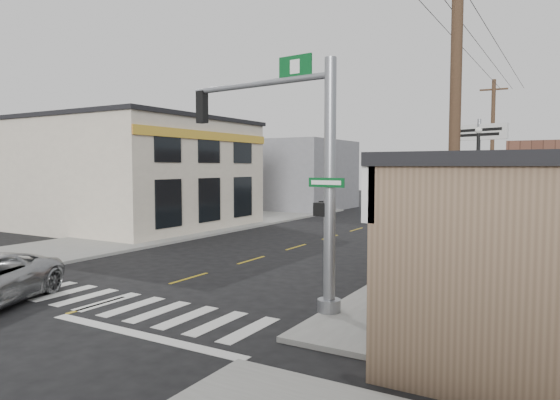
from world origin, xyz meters
The scene contains 18 objects.
ground centered at (0.00, 0.00, 0.00)m, with size 140.00×140.00×0.00m, color black.
sidewalk_right centered at (9.00, 13.00, 0.07)m, with size 6.00×38.00×0.13m, color gray.
sidewalk_left centered at (-9.00, 13.00, 0.07)m, with size 6.00×38.00×0.13m, color gray.
center_line centered at (0.00, 8.00, 0.01)m, with size 0.12×56.00×0.01m, color gold.
crosswalk centered at (0.00, 0.40, 0.01)m, with size 11.00×2.20×0.01m, color silver.
left_building centered at (-13.00, 14.00, 3.40)m, with size 12.00×12.00×6.80m, color beige.
bldg_distant_left centered at (-11.00, 32.00, 3.20)m, with size 9.00×10.00×6.40m, color gray.
traffic_signal_pole centered at (5.39, 2.38, 4.19)m, with size 5.39×0.39×6.83m.
guide_sign centered at (6.30, 8.70, 1.95)m, with size 1.61×0.14×2.82m.
fire_hydrant centered at (8.50, 5.18, 0.51)m, with size 0.22×0.22×0.71m.
ped_crossing_sign centered at (6.30, 10.69, 2.14)m, with size 1.15×0.08×2.96m.
lamp_post centered at (8.26, 12.92, 3.32)m, with size 0.71×0.56×5.50m.
dance_center_sign centered at (7.56, 17.22, 4.86)m, with size 2.93×0.18×6.22m.
bare_tree centered at (9.35, 6.43, 3.90)m, with size 2.40×2.40×4.80m.
shrub_front centered at (8.99, 4.63, 0.60)m, with size 1.24×1.24×0.93m, color #19361D.
shrub_back centered at (9.94, 7.84, 0.57)m, with size 1.18×1.18×0.88m, color black.
utility_pole_near centered at (9.50, 1.39, 4.74)m, with size 1.56×0.23×9.00m.
utility_pole_far centered at (7.50, 22.60, 4.73)m, with size 1.56×0.23×8.98m.
Camera 1 is at (11.63, -9.48, 3.96)m, focal length 32.00 mm.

